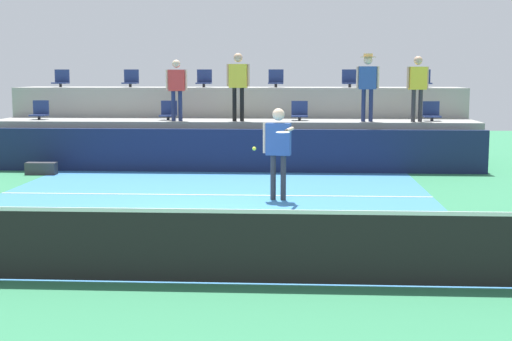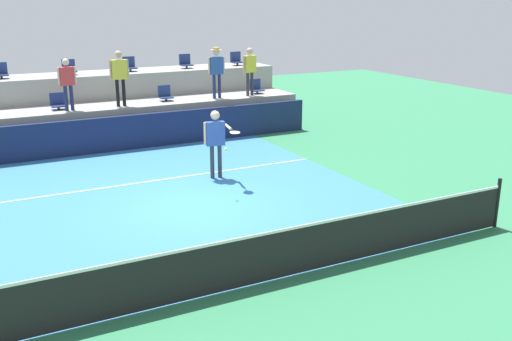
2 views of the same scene
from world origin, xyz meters
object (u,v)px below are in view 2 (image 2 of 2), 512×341
Objects in this scene: tennis_ball at (226,149)px; stadium_chair_upper_far_right at (236,60)px; stadium_chair_upper_right at (186,62)px; stadium_chair_lower_left at (58,103)px; stadium_chair_upper_left at (1,72)px; stadium_chair_lower_far_right at (256,87)px; spectator_leaning_on_rail at (119,73)px; stadium_chair_upper_mid_right at (130,65)px; spectator_with_hat at (216,67)px; spectator_in_white at (250,67)px; stadium_chair_upper_mid_left at (69,68)px; tennis_player at (216,137)px; spectator_in_grey at (67,80)px; stadium_chair_lower_right at (165,94)px.

stadium_chair_upper_far_right is at bearing 63.10° from tennis_ball.
stadium_chair_lower_left is at bearing -160.24° from stadium_chair_upper_right.
stadium_chair_upper_left and stadium_chair_upper_far_right have the same top height.
stadium_chair_lower_far_right is (7.07, 0.00, 0.00)m from stadium_chair_lower_left.
stadium_chair_upper_mid_right is at bearing 66.89° from spectator_leaning_on_rail.
tennis_ball is at bearing -111.80° from spectator_with_hat.
stadium_chair_lower_left is 7.38m from tennis_ball.
stadium_chair_upper_mid_right reaches higher than stadium_chair_lower_left.
spectator_in_white is at bearing 59.04° from tennis_ball.
spectator_in_white is (5.87, -2.18, -0.04)m from stadium_chair_upper_mid_left.
stadium_chair_upper_left reaches higher than tennis_ball.
stadium_chair_upper_mid_right is at bearing 156.85° from stadium_chair_lower_far_right.
stadium_chair_lower_left is 6.22m from tennis_player.
stadium_chair_upper_far_right reaches higher than stadium_chair_lower_left.
spectator_in_white is (6.33, 0.00, 0.06)m from spectator_in_grey.
stadium_chair_lower_far_right is 0.32× the size of spectator_in_grey.
tennis_ball is at bearing -68.17° from stadium_chair_lower_left.
spectator_leaning_on_rail is at bearing 97.14° from tennis_ball.
spectator_leaning_on_rail is at bearing -166.72° from stadium_chair_lower_right.
stadium_chair_upper_mid_right is 4.34m from spectator_in_white.
stadium_chair_upper_right is at bearing 51.07° from stadium_chair_lower_right.
stadium_chair_lower_far_right is at bearing -23.15° from stadium_chair_upper_mid_right.
stadium_chair_lower_right is 1.00× the size of stadium_chair_upper_mid_left.
stadium_chair_lower_left is 1.00× the size of stadium_chair_upper_mid_right.
stadium_chair_upper_left is (-8.51, 1.80, 0.85)m from stadium_chair_lower_far_right.
stadium_chair_upper_mid_left is 7.65× the size of tennis_ball.
stadium_chair_lower_right is 0.29× the size of spectator_with_hat.
spectator_in_white reaches higher than stadium_chair_upper_left.
stadium_chair_lower_right is 1.00× the size of stadium_chair_upper_left.
stadium_chair_upper_mid_left is (-6.32, 1.80, 0.85)m from stadium_chair_lower_far_right.
stadium_chair_upper_right and stadium_chair_upper_far_right have the same top height.
stadium_chair_upper_right is at bearing 0.00° from stadium_chair_upper_mid_left.
spectator_leaning_on_rail is (-5.14, -0.38, 0.88)m from stadium_chair_lower_far_right.
stadium_chair_upper_mid_left is 1.00× the size of stadium_chair_upper_far_right.
stadium_chair_lower_left is 1.00× the size of stadium_chair_upper_far_right.
spectator_in_white is (6.62, -0.38, 0.81)m from stadium_chair_lower_left.
stadium_chair_lower_far_right is 0.28× the size of tennis_player.
stadium_chair_lower_left is 0.32× the size of spectator_in_grey.
spectator_leaning_on_rail reaches higher than spectator_in_white.
stadium_chair_upper_left is at bearing 160.17° from stadium_chair_lower_right.
spectator_in_grey is at bearing -51.68° from stadium_chair_upper_left.
stadium_chair_lower_left is 1.00× the size of stadium_chair_upper_left.
stadium_chair_upper_mid_left is (2.18, 0.00, 0.00)m from stadium_chair_upper_left.
spectator_in_grey is 0.95× the size of spectator_in_white.
stadium_chair_upper_mid_left reaches higher than tennis_ball.
stadium_chair_upper_mid_left is 2.23m from spectator_in_grey.
stadium_chair_upper_left is 6.44m from stadium_chair_upper_right.
stadium_chair_upper_left is 1.00× the size of stadium_chair_upper_mid_right.
stadium_chair_upper_right is (6.44, 0.00, 0.00)m from stadium_chair_upper_left.
stadium_chair_lower_left is 7.40m from stadium_chair_upper_far_right.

